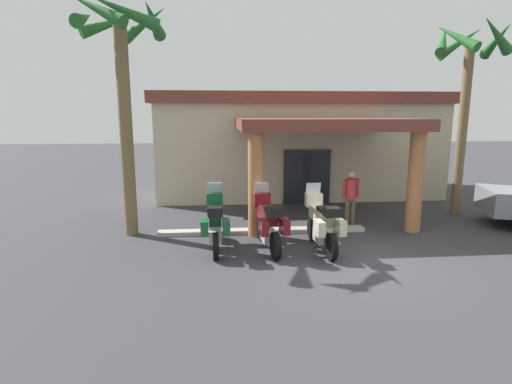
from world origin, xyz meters
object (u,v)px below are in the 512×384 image
at_px(motorcycle_green, 215,223).
at_px(palm_tree_near_portico, 467,72).
at_px(pedestrian, 351,194).
at_px(motel_building, 295,143).
at_px(motorcycle_cream, 322,224).
at_px(palm_tree_roadside, 122,60).
at_px(motorcycle_maroon, 268,223).

distance_m(motorcycle_green, palm_tree_near_portico, 9.77).
distance_m(motorcycle_green, pedestrian, 4.56).
distance_m(motel_building, motorcycle_cream, 8.05).
xyz_separation_m(motel_building, palm_tree_near_portico, (4.85, -4.48, 2.62)).
height_order(motorcycle_green, palm_tree_roadside, palm_tree_roadside).
height_order(motel_building, palm_tree_near_portico, palm_tree_near_portico).
xyz_separation_m(pedestrian, palm_tree_roadside, (-6.57, -0.36, 3.86)).
distance_m(motorcycle_cream, palm_tree_roadside, 6.86).
bearing_deg(palm_tree_near_portico, motorcycle_maroon, -155.11).
bearing_deg(motel_building, motorcycle_green, -114.76).
height_order(motorcycle_green, palm_tree_near_portico, palm_tree_near_portico).
distance_m(pedestrian, palm_tree_roadside, 7.63).
bearing_deg(motorcycle_cream, palm_tree_near_portico, -62.32).
distance_m(motorcycle_green, palm_tree_roadside, 5.06).
distance_m(motorcycle_maroon, motorcycle_cream, 1.37).
xyz_separation_m(motorcycle_maroon, pedestrian, (2.79, 1.99, 0.31)).
bearing_deg(motel_building, pedestrian, -83.40).
distance_m(motorcycle_green, motorcycle_maroon, 1.36).
xyz_separation_m(motel_building, palm_tree_roadside, (-5.88, -6.07, 2.69)).
height_order(motel_building, pedestrian, motel_building).
height_order(motorcycle_maroon, motorcycle_cream, same).
height_order(motorcycle_cream, palm_tree_roadside, palm_tree_roadside).
relative_size(motel_building, motorcycle_cream, 5.39).
height_order(motorcycle_maroon, pedestrian, pedestrian).
xyz_separation_m(motorcycle_cream, pedestrian, (1.43, 2.16, 0.31)).
height_order(pedestrian, palm_tree_near_portico, palm_tree_near_portico).
xyz_separation_m(motorcycle_cream, palm_tree_roadside, (-5.14, 1.80, 4.17)).
bearing_deg(motorcycle_maroon, motorcycle_green, 78.59).
height_order(motorcycle_cream, palm_tree_near_portico, palm_tree_near_portico).
distance_m(palm_tree_near_portico, palm_tree_roadside, 10.85).
bearing_deg(palm_tree_roadside, motorcycle_green, -31.95).
height_order(motorcycle_maroon, palm_tree_near_portico, palm_tree_near_portico).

